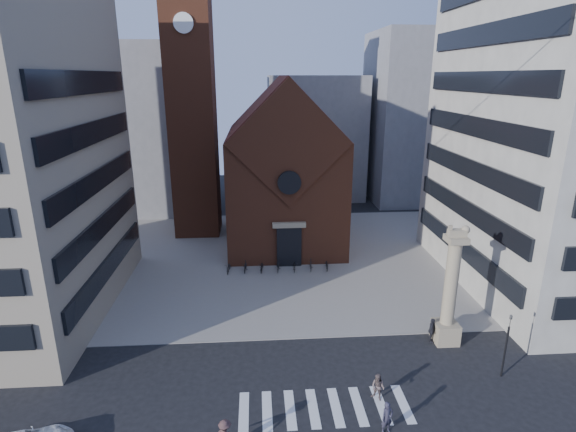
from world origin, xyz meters
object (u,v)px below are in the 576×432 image
object	(u,v)px
pedestrian_0	(387,418)
pedestrian_1	(378,387)
lion_column	(450,297)
traffic_light	(506,344)
scooter_0	(229,268)
pedestrian_2	(432,330)

from	to	relation	value
pedestrian_0	pedestrian_1	distance (m)	2.50
lion_column	traffic_light	xyz separation A→B (m)	(1.99, -4.00, -1.17)
lion_column	pedestrian_1	xyz separation A→B (m)	(-6.30, -5.52, -2.63)
traffic_light	scooter_0	world-z (taller)	traffic_light
pedestrian_0	pedestrian_1	bearing A→B (deg)	68.70
lion_column	pedestrian_2	size ratio (longest dim) A/B	4.74
pedestrian_1	scooter_0	xyz separation A→B (m)	(-9.56, 18.30, -0.32)
lion_column	scooter_0	bearing A→B (deg)	141.13
pedestrian_2	scooter_0	world-z (taller)	pedestrian_2
pedestrian_0	lion_column	bearing A→B (deg)	33.96
lion_column	pedestrian_0	bearing A→B (deg)	-128.97
pedestrian_0	scooter_0	size ratio (longest dim) A/B	1.05
pedestrian_1	traffic_light	bearing A→B (deg)	51.52
traffic_light	pedestrian_2	distance (m)	5.18
pedestrian_1	pedestrian_2	bearing A→B (deg)	87.35
lion_column	scooter_0	distance (m)	20.58
lion_column	scooter_0	size ratio (longest dim) A/B	5.01
lion_column	pedestrian_2	world-z (taller)	lion_column
lion_column	scooter_0	world-z (taller)	lion_column
lion_column	pedestrian_2	xyz separation A→B (m)	(-1.01, 0.00, -2.54)
lion_column	pedestrian_1	world-z (taller)	lion_column
lion_column	pedestrian_1	distance (m)	8.78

